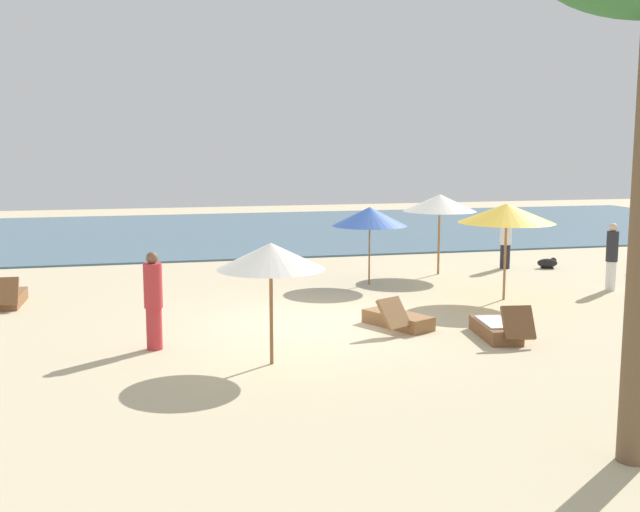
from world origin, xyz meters
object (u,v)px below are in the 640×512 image
at_px(umbrella_2, 271,256).
at_px(person_1, 506,241).
at_px(person_2, 153,300).
at_px(lounger_0, 397,319).
at_px(lounger_3, 9,298).
at_px(umbrella_4, 440,203).
at_px(umbrella_0, 370,216).
at_px(lounger_2, 498,329).
at_px(person_0, 612,256).
at_px(umbrella_3, 507,213).
at_px(dog, 548,263).

bearing_deg(umbrella_2, person_1, 43.94).
distance_m(person_1, person_2, 12.42).
height_order(lounger_0, lounger_3, lounger_3).
relative_size(umbrella_2, umbrella_4, 0.91).
bearing_deg(umbrella_0, lounger_3, -176.43).
bearing_deg(person_2, lounger_0, 6.17).
xyz_separation_m(lounger_2, lounger_3, (-9.52, 5.41, -0.01)).
height_order(umbrella_4, lounger_0, umbrella_4).
distance_m(person_0, person_1, 3.91).
bearing_deg(umbrella_3, person_1, 62.49).
bearing_deg(lounger_2, umbrella_2, -171.27).
xyz_separation_m(umbrella_3, lounger_2, (-1.82, -3.30, -1.88)).
bearing_deg(lounger_0, umbrella_4, 60.46).
relative_size(lounger_3, person_1, 1.00).
xyz_separation_m(umbrella_3, lounger_3, (-11.34, 2.11, -1.89)).
height_order(lounger_2, person_1, person_1).
xyz_separation_m(umbrella_0, lounger_2, (0.69, -5.96, -1.62)).
xyz_separation_m(umbrella_4, lounger_0, (-3.27, -5.77, -1.86)).
distance_m(person_2, dog, 13.36).
relative_size(lounger_0, dog, 2.66).
relative_size(lounger_3, person_0, 0.97).
xyz_separation_m(umbrella_2, person_0, (9.49, 4.42, -0.96)).
distance_m(umbrella_2, dog, 12.68).
bearing_deg(lounger_0, person_1, 48.23).
bearing_deg(umbrella_3, person_0, 7.75).
bearing_deg(person_0, person_2, -165.24).
xyz_separation_m(lounger_0, dog, (6.85, 5.96, -0.01)).
height_order(lounger_0, person_2, person_2).
relative_size(lounger_0, lounger_2, 1.02).
relative_size(umbrella_4, lounger_2, 1.32).
bearing_deg(lounger_0, lounger_2, -38.56).
xyz_separation_m(umbrella_0, lounger_0, (-0.88, -4.71, -1.63)).
height_order(lounger_0, lounger_2, lounger_2).
relative_size(umbrella_3, lounger_3, 1.38).
relative_size(umbrella_2, lounger_0, 1.17).
bearing_deg(lounger_0, lounger_3, 152.38).
bearing_deg(dog, person_1, 166.11).
height_order(umbrella_0, person_0, umbrella_0).
xyz_separation_m(lounger_0, lounger_2, (1.57, -1.26, 0.01)).
bearing_deg(lounger_2, umbrella_4, 76.42).
bearing_deg(umbrella_0, person_0, -21.40).
bearing_deg(person_0, umbrella_4, 135.00).
relative_size(umbrella_0, person_2, 1.15).
xyz_separation_m(lounger_3, person_1, (13.54, 2.11, 0.66)).
relative_size(umbrella_0, lounger_0, 1.17).
height_order(umbrella_4, person_0, umbrella_4).
height_order(person_0, person_1, person_0).
relative_size(umbrella_4, person_0, 1.33).
height_order(umbrella_4, person_1, umbrella_4).
height_order(umbrella_2, lounger_0, umbrella_2).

